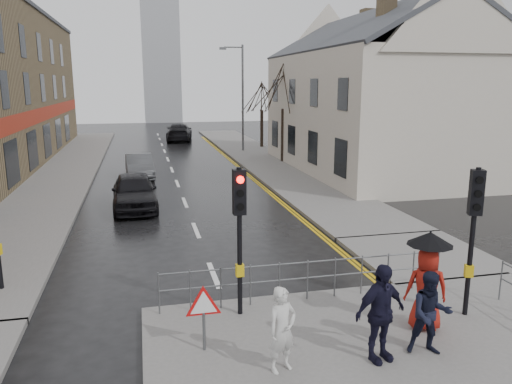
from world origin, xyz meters
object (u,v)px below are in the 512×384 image
pedestrian_d (380,313)px  car_parked (134,191)px  pedestrian_with_umbrella (427,278)px  car_mid (139,166)px  pedestrian_a (282,330)px  pedestrian_b (431,313)px

pedestrian_d → car_parked: 14.39m
pedestrian_d → pedestrian_with_umbrella: bearing=17.0°
pedestrian_with_umbrella → car_mid: size_ratio=0.52×
pedestrian_a → car_parked: size_ratio=0.36×
pedestrian_with_umbrella → car_parked: bearing=115.7°
pedestrian_with_umbrella → car_parked: size_ratio=0.48×
pedestrian_with_umbrella → car_mid: bearing=106.4°
pedestrian_a → car_parked: 13.83m
car_parked → car_mid: bearing=86.1°
pedestrian_b → car_parked: bearing=129.3°
pedestrian_b → pedestrian_with_umbrella: 1.10m
pedestrian_with_umbrella → car_mid: 20.82m
pedestrian_b → car_mid: bearing=121.3°
pedestrian_b → pedestrian_d: pedestrian_d is taller
pedestrian_b → car_mid: pedestrian_b is taller
pedestrian_d → pedestrian_a: bearing=163.6°
pedestrian_d → car_mid: bearing=87.6°
pedestrian_a → pedestrian_with_umbrella: bearing=-7.2°
pedestrian_b → pedestrian_with_umbrella: (0.48, 0.94, 0.31)m
pedestrian_a → car_mid: pedestrian_a is taller
pedestrian_with_umbrella → pedestrian_d: pedestrian_with_umbrella is taller
pedestrian_with_umbrella → car_parked: (-6.12, 12.70, -0.52)m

